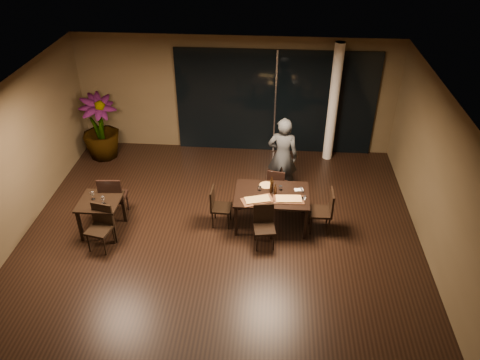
# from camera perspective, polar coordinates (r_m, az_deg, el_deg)

# --- Properties ---
(ground) EXTENTS (8.00, 8.00, 0.00)m
(ground) POSITION_cam_1_polar(r_m,az_deg,el_deg) (9.35, -2.57, -8.01)
(ground) COLOR black
(ground) RESTS_ON ground
(wall_back) EXTENTS (8.00, 0.10, 3.00)m
(wall_back) POSITION_cam_1_polar(r_m,az_deg,el_deg) (12.00, -0.50, 10.40)
(wall_back) COLOR brown
(wall_back) RESTS_ON ground
(wall_left) EXTENTS (0.10, 8.00, 3.00)m
(wall_left) POSITION_cam_1_polar(r_m,az_deg,el_deg) (9.76, -27.14, 0.73)
(wall_left) COLOR brown
(wall_left) RESTS_ON ground
(wall_right) EXTENTS (0.10, 8.00, 3.00)m
(wall_right) POSITION_cam_1_polar(r_m,az_deg,el_deg) (8.93, 23.94, -1.40)
(wall_right) COLOR brown
(wall_right) RESTS_ON ground
(ceiling) EXTENTS (8.00, 8.00, 0.04)m
(ceiling) POSITION_cam_1_polar(r_m,az_deg,el_deg) (7.70, -3.13, 9.14)
(ceiling) COLOR silver
(ceiling) RESTS_ON wall_back
(window_panel) EXTENTS (5.00, 0.06, 2.70)m
(window_panel) POSITION_cam_1_polar(r_m,az_deg,el_deg) (11.94, 4.32, 9.40)
(window_panel) COLOR black
(window_panel) RESTS_ON ground
(column) EXTENTS (0.24, 0.24, 3.00)m
(column) POSITION_cam_1_polar(r_m,az_deg,el_deg) (11.68, 11.30, 9.09)
(column) COLOR white
(column) RESTS_ON ground
(main_table) EXTENTS (1.50, 1.00, 0.75)m
(main_table) POSITION_cam_1_polar(r_m,az_deg,el_deg) (9.51, 3.89, -2.06)
(main_table) COLOR black
(main_table) RESTS_ON ground
(side_table) EXTENTS (0.80, 0.80, 0.75)m
(side_table) POSITION_cam_1_polar(r_m,az_deg,el_deg) (9.73, -16.65, -3.04)
(side_table) COLOR black
(side_table) RESTS_ON ground
(chair_main_far) EXTENTS (0.46, 0.46, 0.84)m
(chair_main_far) POSITION_cam_1_polar(r_m,az_deg,el_deg) (10.29, 4.46, -0.43)
(chair_main_far) COLOR black
(chair_main_far) RESTS_ON ground
(chair_main_near) EXTENTS (0.46, 0.46, 0.87)m
(chair_main_near) POSITION_cam_1_polar(r_m,az_deg,el_deg) (9.12, 2.94, -5.29)
(chair_main_near) COLOR black
(chair_main_near) RESTS_ON ground
(chair_main_left) EXTENTS (0.41, 0.41, 0.86)m
(chair_main_left) POSITION_cam_1_polar(r_m,az_deg,el_deg) (9.61, -2.76, -3.02)
(chair_main_left) COLOR black
(chair_main_left) RESTS_ON ground
(chair_main_right) EXTENTS (0.44, 0.44, 0.94)m
(chair_main_right) POSITION_cam_1_polar(r_m,az_deg,el_deg) (9.56, 10.31, -3.49)
(chair_main_right) COLOR black
(chair_main_right) RESTS_ON ground
(chair_side_far) EXTENTS (0.51, 0.51, 1.04)m
(chair_side_far) POSITION_cam_1_polar(r_m,az_deg,el_deg) (10.04, -15.25, -1.86)
(chair_side_far) COLOR black
(chair_side_far) RESTS_ON ground
(chair_side_near) EXTENTS (0.51, 0.51, 0.92)m
(chair_side_near) POSITION_cam_1_polar(r_m,az_deg,el_deg) (9.42, -16.61, -5.18)
(chair_side_near) COLOR black
(chair_side_near) RESTS_ON ground
(diner) EXTENTS (0.67, 0.49, 1.85)m
(diner) POSITION_cam_1_polar(r_m,az_deg,el_deg) (10.41, 5.22, 2.91)
(diner) COLOR #2A2C2E
(diner) RESTS_ON ground
(potted_plant) EXTENTS (1.28, 1.28, 1.66)m
(potted_plant) POSITION_cam_1_polar(r_m,az_deg,el_deg) (12.32, -16.70, 6.16)
(potted_plant) COLOR #1D4D19
(potted_plant) RESTS_ON ground
(pizza_board_left) EXTENTS (0.69, 0.52, 0.01)m
(pizza_board_left) POSITION_cam_1_polar(r_m,az_deg,el_deg) (9.25, 2.13, -2.48)
(pizza_board_left) COLOR #4D2A18
(pizza_board_left) RESTS_ON main_table
(pizza_board_right) EXTENTS (0.62, 0.32, 0.01)m
(pizza_board_right) POSITION_cam_1_polar(r_m,az_deg,el_deg) (9.32, 5.95, -2.39)
(pizza_board_right) COLOR #3F2214
(pizza_board_right) RESTS_ON main_table
(oblong_pizza_left) EXTENTS (0.51, 0.33, 0.02)m
(oblong_pizza_left) POSITION_cam_1_polar(r_m,az_deg,el_deg) (9.24, 2.14, -2.40)
(oblong_pizza_left) COLOR maroon
(oblong_pizza_left) RESTS_ON pizza_board_left
(oblong_pizza_right) EXTENTS (0.51, 0.26, 0.02)m
(oblong_pizza_right) POSITION_cam_1_polar(r_m,az_deg,el_deg) (9.31, 5.95, -2.31)
(oblong_pizza_right) COLOR maroon
(oblong_pizza_right) RESTS_ON pizza_board_right
(round_pizza) EXTENTS (0.27, 0.27, 0.01)m
(round_pizza) POSITION_cam_1_polar(r_m,az_deg,el_deg) (9.70, 3.21, -0.66)
(round_pizza) COLOR red
(round_pizza) RESTS_ON main_table
(bottle_a) EXTENTS (0.07, 0.07, 0.32)m
(bottle_a) POSITION_cam_1_polar(r_m,az_deg,el_deg) (9.42, 3.87, -0.71)
(bottle_a) COLOR black
(bottle_a) RESTS_ON main_table
(bottle_b) EXTENTS (0.06, 0.06, 0.25)m
(bottle_b) POSITION_cam_1_polar(r_m,az_deg,el_deg) (9.38, 4.33, -1.14)
(bottle_b) COLOR black
(bottle_b) RESTS_ON main_table
(bottle_c) EXTENTS (0.07, 0.07, 0.31)m
(bottle_c) POSITION_cam_1_polar(r_m,az_deg,el_deg) (9.49, 3.88, -0.46)
(bottle_c) COLOR black
(bottle_c) RESTS_ON main_table
(tumbler_left) EXTENTS (0.07, 0.07, 0.08)m
(tumbler_left) POSITION_cam_1_polar(r_m,az_deg,el_deg) (9.53, 2.42, -1.05)
(tumbler_left) COLOR white
(tumbler_left) RESTS_ON main_table
(tumbler_right) EXTENTS (0.08, 0.08, 0.09)m
(tumbler_right) POSITION_cam_1_polar(r_m,az_deg,el_deg) (9.58, 4.97, -0.96)
(tumbler_right) COLOR white
(tumbler_right) RESTS_ON main_table
(napkin_near) EXTENTS (0.20, 0.15, 0.01)m
(napkin_near) POSITION_cam_1_polar(r_m,az_deg,el_deg) (9.39, 7.45, -2.19)
(napkin_near) COLOR white
(napkin_near) RESTS_ON main_table
(napkin_far) EXTENTS (0.20, 0.14, 0.01)m
(napkin_far) POSITION_cam_1_polar(r_m,az_deg,el_deg) (9.62, 7.17, -1.19)
(napkin_far) COLOR white
(napkin_far) RESTS_ON main_table
(wine_glass_a) EXTENTS (0.08, 0.08, 0.17)m
(wine_glass_a) POSITION_cam_1_polar(r_m,az_deg,el_deg) (9.69, -17.51, -1.83)
(wine_glass_a) COLOR white
(wine_glass_a) RESTS_ON side_table
(wine_glass_b) EXTENTS (0.08, 0.08, 0.18)m
(wine_glass_b) POSITION_cam_1_polar(r_m,az_deg,el_deg) (9.50, -16.36, -2.35)
(wine_glass_b) COLOR white
(wine_glass_b) RESTS_ON side_table
(side_napkin) EXTENTS (0.20, 0.14, 0.01)m
(side_napkin) POSITION_cam_1_polar(r_m,az_deg,el_deg) (9.53, -16.95, -2.95)
(side_napkin) COLOR white
(side_napkin) RESTS_ON side_table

